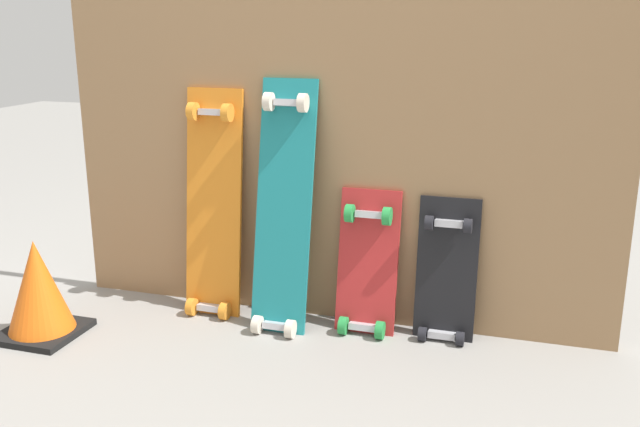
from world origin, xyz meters
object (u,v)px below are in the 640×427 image
traffic_cone (38,290)px  skateboard_black (446,279)px  skateboard_teal (283,215)px  skateboard_orange (213,211)px  skateboard_red (367,270)px

traffic_cone → skateboard_black: bearing=16.6°
skateboard_teal → traffic_cone: (-0.82, -0.36, -0.25)m
skateboard_orange → skateboard_black: skateboard_orange is taller
skateboard_teal → skateboard_black: skateboard_teal is taller
skateboard_black → traffic_cone: (-1.41, -0.42, -0.05)m
skateboard_orange → traffic_cone: skateboard_orange is taller
skateboard_orange → skateboard_teal: size_ratio=0.95×
skateboard_orange → skateboard_red: (0.61, -0.00, -0.18)m
skateboard_orange → traffic_cone: (-0.51, -0.40, -0.23)m
skateboard_orange → traffic_cone: 0.69m
skateboard_orange → skateboard_red: bearing=-0.1°
skateboard_orange → skateboard_red: skateboard_orange is taller
skateboard_orange → traffic_cone: bearing=-141.9°
skateboard_red → traffic_cone: size_ratio=1.63×
skateboard_teal → traffic_cone: bearing=-156.2°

